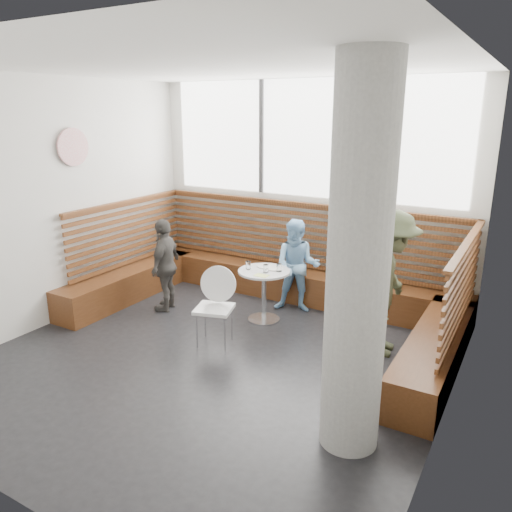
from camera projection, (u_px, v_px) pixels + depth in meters
The scene contains 15 objects.
room at pixel (209, 225), 5.30m from camera, with size 5.00×5.00×3.20m.
booth at pixel (283, 283), 7.10m from camera, with size 5.00×2.50×1.44m.
concrete_column at pixel (358, 266), 3.91m from camera, with size 0.50×0.50×3.20m, color gray.
wall_art at pixel (73, 147), 6.61m from camera, with size 0.50×0.50×0.03m, color white.
cafe_table at pixel (264, 285), 6.71m from camera, with size 0.70×0.70×0.72m.
cafe_chair at pixel (217, 300), 6.06m from camera, with size 0.45×0.44×0.94m.
adult_man at pixel (389, 284), 5.72m from camera, with size 1.10×0.64×1.71m, color #454F34.
child_back at pixel (297, 266), 6.99m from camera, with size 0.65×0.50×1.33m, color #89BFED.
child_left at pixel (166, 265), 7.06m from camera, with size 0.78×0.32×1.33m, color #494642.
plate_near at pixel (265, 266), 6.80m from camera, with size 0.21×0.21×0.01m, color white.
plate_far at pixel (274, 269), 6.69m from camera, with size 0.19×0.19×0.01m, color white.
glass_left at pixel (248, 265), 6.69m from camera, with size 0.07×0.07×0.11m, color white.
glass_mid at pixel (266, 269), 6.55m from camera, with size 0.07×0.07×0.11m, color white.
glass_right at pixel (279, 268), 6.58m from camera, with size 0.07×0.07×0.11m, color white.
menu_card at pixel (261, 276), 6.43m from camera, with size 0.18×0.13×0.00m, color #A5C64C.
Camera 1 is at (3.02, -4.23, 2.78)m, focal length 35.00 mm.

